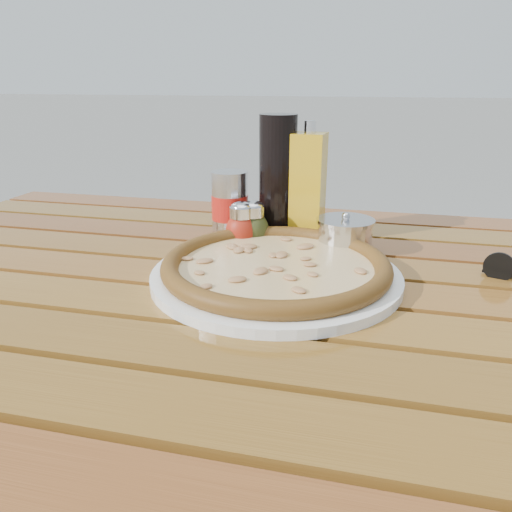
% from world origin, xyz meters
% --- Properties ---
extents(table, '(1.40, 0.90, 0.75)m').
position_xyz_m(table, '(0.00, -0.00, 0.67)').
color(table, '#371A0C').
rests_on(table, ground).
extents(plate, '(0.46, 0.46, 0.01)m').
position_xyz_m(plate, '(0.03, 0.01, 0.76)').
color(plate, white).
rests_on(plate, table).
extents(pizza, '(0.43, 0.43, 0.03)m').
position_xyz_m(pizza, '(0.03, 0.01, 0.77)').
color(pizza, '#FFEEB6').
rests_on(pizza, plate).
extents(pepper_shaker, '(0.05, 0.05, 0.08)m').
position_xyz_m(pepper_shaker, '(-0.05, 0.14, 0.79)').
color(pepper_shaker, red).
rests_on(pepper_shaker, table).
extents(oregano_shaker, '(0.06, 0.06, 0.08)m').
position_xyz_m(oregano_shaker, '(-0.04, 0.15, 0.79)').
color(oregano_shaker, '#3D441B').
rests_on(oregano_shaker, table).
extents(dark_bottle, '(0.08, 0.08, 0.22)m').
position_xyz_m(dark_bottle, '(-0.01, 0.21, 0.86)').
color(dark_bottle, black).
rests_on(dark_bottle, table).
extents(soda_can, '(0.07, 0.07, 0.12)m').
position_xyz_m(soda_can, '(-0.09, 0.20, 0.81)').
color(soda_can, silver).
rests_on(soda_can, table).
extents(olive_oil_cruet, '(0.06, 0.06, 0.21)m').
position_xyz_m(olive_oil_cruet, '(0.05, 0.21, 0.85)').
color(olive_oil_cruet, gold).
rests_on(olive_oil_cruet, table).
extents(parmesan_tin, '(0.12, 0.12, 0.07)m').
position_xyz_m(parmesan_tin, '(0.12, 0.15, 0.78)').
color(parmesan_tin, silver).
rests_on(parmesan_tin, table).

